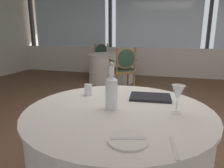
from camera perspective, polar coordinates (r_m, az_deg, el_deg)
ground_plane at (r=2.75m, az=6.10°, el=-12.94°), size 13.08×13.08×0.00m
window_wall_far at (r=6.21m, az=12.43°, el=12.54°), size 9.05×0.14×2.81m
foreground_table at (r=1.55m, az=1.76°, el=-19.97°), size 1.26×1.26×0.75m
side_plate at (r=0.99m, az=4.55°, el=-15.50°), size 0.20×0.20×0.01m
butter_knife at (r=0.99m, az=4.55°, el=-15.23°), size 0.17×0.06×0.00m
dinner_fork at (r=0.97m, az=17.26°, el=-16.85°), size 0.04×0.19×0.00m
water_bottle at (r=1.33m, az=-0.15°, el=-1.96°), size 0.08×0.08×0.32m
wine_glass at (r=1.32m, az=18.23°, el=-2.57°), size 0.08×0.08×0.19m
water_tumbler at (r=1.67m, az=-6.77°, el=-1.59°), size 0.07×0.07×0.09m
menu_book at (r=1.61m, az=10.82°, el=-3.68°), size 0.33×0.24×0.02m
background_table_0 at (r=5.35m, az=-0.23°, el=4.63°), size 1.21×1.21×0.75m
dining_chair_0_0 at (r=4.34m, az=3.44°, el=5.09°), size 0.65×0.63×0.97m
dining_chair_0_1 at (r=6.31m, az=-2.77°, el=7.81°), size 0.65×0.63×0.97m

